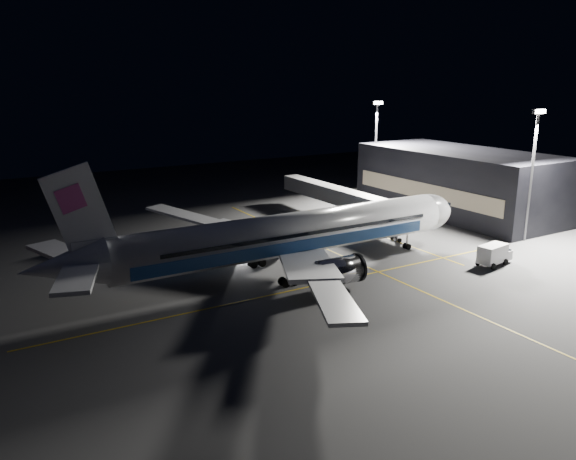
# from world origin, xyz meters

# --- Properties ---
(ground) EXTENTS (200.00, 200.00, 0.00)m
(ground) POSITION_xyz_m (0.00, 0.00, 0.00)
(ground) COLOR #4C4C4F
(ground) RESTS_ON ground
(guide_line_main) EXTENTS (0.25, 80.00, 0.01)m
(guide_line_main) POSITION_xyz_m (10.00, 0.00, 0.01)
(guide_line_main) COLOR gold
(guide_line_main) RESTS_ON ground
(guide_line_cross) EXTENTS (70.00, 0.25, 0.01)m
(guide_line_cross) POSITION_xyz_m (0.00, -6.00, 0.01)
(guide_line_cross) COLOR gold
(guide_line_cross) RESTS_ON ground
(guide_line_side) EXTENTS (0.25, 40.00, 0.01)m
(guide_line_side) POSITION_xyz_m (22.00, 10.00, 0.01)
(guide_line_side) COLOR gold
(guide_line_side) RESTS_ON ground
(airliner) EXTENTS (61.48, 54.22, 16.64)m
(airliner) POSITION_xyz_m (-1.08, 0.00, 5.16)
(airliner) COLOR silver
(airliner) RESTS_ON ground
(terminal) EXTENTS (18.12, 40.00, 12.00)m
(terminal) POSITION_xyz_m (45.98, 14.00, 6.00)
(terminal) COLOR black
(terminal) RESTS_ON ground
(jet_bridge) EXTENTS (3.60, 34.40, 6.30)m
(jet_bridge) POSITION_xyz_m (22.00, 18.06, 4.58)
(jet_bridge) COLOR #B2B2B7
(jet_bridge) RESTS_ON ground
(floodlight_mast_north) EXTENTS (2.40, 0.68, 20.70)m
(floodlight_mast_north) POSITION_xyz_m (40.00, 31.99, 12.37)
(floodlight_mast_north) COLOR #59595E
(floodlight_mast_north) RESTS_ON ground
(floodlight_mast_south) EXTENTS (2.40, 0.67, 20.70)m
(floodlight_mast_south) POSITION_xyz_m (40.00, -6.01, 12.37)
(floodlight_mast_south) COLOR #59595E
(floodlight_mast_south) RESTS_ON ground
(service_truck) EXTENTS (6.05, 3.19, 2.95)m
(service_truck) POSITION_xyz_m (25.86, -11.79, 1.58)
(service_truck) COLOR silver
(service_truck) RESTS_ON ground
(baggage_tug) EXTENTS (2.44, 2.04, 1.64)m
(baggage_tug) POSITION_xyz_m (-3.81, 9.15, 0.76)
(baggage_tug) COLOR black
(baggage_tug) RESTS_ON ground
(safety_cone_a) EXTENTS (0.41, 0.41, 0.61)m
(safety_cone_a) POSITION_xyz_m (4.74, 12.33, 0.31)
(safety_cone_a) COLOR #FF530A
(safety_cone_a) RESTS_ON ground
(safety_cone_b) EXTENTS (0.42, 0.42, 0.63)m
(safety_cone_b) POSITION_xyz_m (2.82, 7.07, 0.32)
(safety_cone_b) COLOR #FF530A
(safety_cone_b) RESTS_ON ground
(safety_cone_c) EXTENTS (0.44, 0.44, 0.66)m
(safety_cone_c) POSITION_xyz_m (-7.02, 14.00, 0.33)
(safety_cone_c) COLOR #FF530A
(safety_cone_c) RESTS_ON ground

